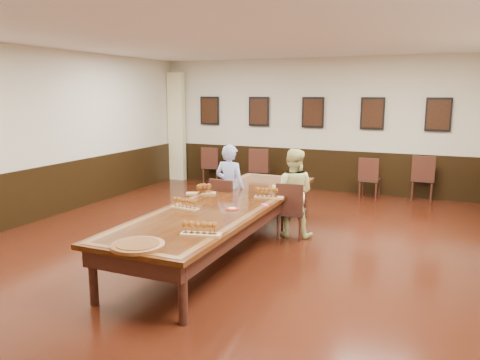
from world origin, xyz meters
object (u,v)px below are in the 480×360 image
at_px(chair_woman, 291,210).
at_px(spare_chair_d, 423,178).
at_px(spare_chair_c, 370,178).
at_px(chair_man, 227,205).
at_px(carved_platter, 138,245).
at_px(person_man, 230,188).
at_px(person_woman, 293,193).
at_px(spare_chair_a, 212,165).
at_px(spare_chair_b, 260,169).
at_px(conference_table, 227,211).

distance_m(chair_woman, spare_chair_d, 4.24).
height_order(chair_woman, spare_chair_c, spare_chair_c).
bearing_deg(chair_man, carved_platter, 102.91).
relative_size(person_man, carved_platter, 2.13).
height_order(spare_chair_d, carved_platter, spare_chair_d).
distance_m(person_woman, carved_platter, 3.43).
bearing_deg(spare_chair_d, spare_chair_a, 0.33).
relative_size(spare_chair_b, person_woman, 0.70).
distance_m(person_man, person_woman, 1.10).
xyz_separation_m(spare_chair_d, conference_table, (-2.58, -4.79, 0.10)).
relative_size(chair_woman, spare_chair_b, 0.92).
distance_m(spare_chair_a, spare_chair_b, 1.40).
bearing_deg(spare_chair_d, spare_chair_b, 2.92).
height_order(spare_chair_b, person_man, person_man).
height_order(spare_chair_c, carved_platter, spare_chair_c).
xyz_separation_m(chair_man, spare_chair_d, (2.98, 3.92, 0.04)).
height_order(spare_chair_a, spare_chair_b, spare_chair_b).
bearing_deg(conference_table, carved_platter, -89.49).
bearing_deg(spare_chair_a, person_man, 113.32).
xyz_separation_m(person_man, conference_table, (0.39, -0.97, -0.14)).
relative_size(chair_woman, conference_table, 0.19).
bearing_deg(chair_man, chair_woman, -168.91).
bearing_deg(conference_table, spare_chair_b, 104.78).
bearing_deg(chair_woman, spare_chair_b, -68.77).
relative_size(spare_chair_a, spare_chair_b, 0.95).
relative_size(spare_chair_a, person_man, 0.65).
relative_size(chair_woman, carved_platter, 1.33).
relative_size(spare_chair_a, conference_table, 0.19).
bearing_deg(spare_chair_c, chair_man, 66.33).
height_order(chair_woman, spare_chair_d, spare_chair_d).
height_order(spare_chair_c, conference_table, spare_chair_c).
relative_size(chair_man, carved_platter, 1.33).
bearing_deg(spare_chair_a, conference_table, 111.61).
xyz_separation_m(spare_chair_a, spare_chair_d, (5.17, 0.14, 0.02)).
bearing_deg(person_woman, chair_man, 3.85).
distance_m(chair_man, spare_chair_c, 4.08).
xyz_separation_m(spare_chair_c, spare_chair_d, (1.10, 0.30, 0.04)).
bearing_deg(spare_chair_a, spare_chair_d, 174.01).
xyz_separation_m(spare_chair_c, carved_platter, (-1.46, -6.77, 0.30)).
relative_size(chair_woman, spare_chair_d, 0.92).
xyz_separation_m(chair_woman, person_woman, (-0.01, 0.10, 0.27)).
xyz_separation_m(spare_chair_b, spare_chair_d, (3.77, 0.27, -0.00)).
xyz_separation_m(spare_chair_a, carved_platter, (2.61, -6.93, 0.28)).
bearing_deg(person_woman, spare_chair_c, -110.00).
xyz_separation_m(chair_woman, spare_chair_c, (0.77, 3.50, 0.00)).
height_order(spare_chair_a, carved_platter, spare_chair_a).
distance_m(spare_chair_d, carved_platter, 7.52).
height_order(spare_chair_a, conference_table, spare_chair_a).
distance_m(person_man, carved_platter, 3.28).
height_order(chair_woman, spare_chair_a, spare_chair_a).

